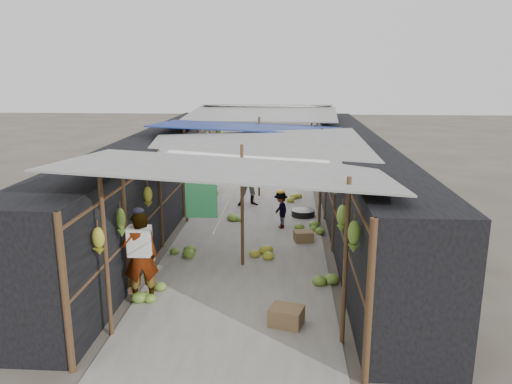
% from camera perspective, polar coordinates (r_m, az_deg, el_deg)
% --- Properties ---
extents(ground, '(80.00, 80.00, 0.00)m').
position_cam_1_polar(ground, '(8.09, -3.55, -16.38)').
color(ground, '#6B6356').
rests_on(ground, ground).
extents(aisle_slab, '(3.60, 16.00, 0.02)m').
position_cam_1_polar(aisle_slab, '(14.06, -0.24, -2.93)').
color(aisle_slab, '#9E998E').
rests_on(aisle_slab, ground).
extents(stall_left, '(1.40, 15.00, 2.30)m').
position_cam_1_polar(stall_left, '(14.22, -11.17, 1.73)').
color(stall_left, black).
rests_on(stall_left, ground).
extents(stall_right, '(1.40, 15.00, 2.30)m').
position_cam_1_polar(stall_right, '(13.86, 10.97, 1.43)').
color(stall_right, black).
rests_on(stall_right, ground).
extents(crate_near, '(0.62, 0.55, 0.31)m').
position_cam_1_polar(crate_near, '(8.38, 3.49, -14.01)').
color(crate_near, olive).
rests_on(crate_near, ground).
extents(crate_mid, '(0.50, 0.43, 0.27)m').
position_cam_1_polar(crate_mid, '(12.17, 5.46, -5.09)').
color(crate_mid, olive).
rests_on(crate_mid, ground).
extents(crate_back, '(0.47, 0.40, 0.29)m').
position_cam_1_polar(crate_back, '(18.73, 0.73, 1.74)').
color(crate_back, olive).
rests_on(crate_back, ground).
extents(black_basin, '(0.66, 0.66, 0.20)m').
position_cam_1_polar(black_basin, '(14.21, 5.40, -2.44)').
color(black_basin, black).
rests_on(black_basin, ground).
extents(vendor_elderly, '(0.71, 0.59, 1.68)m').
position_cam_1_polar(vendor_elderly, '(9.12, -13.06, -7.28)').
color(vendor_elderly, white).
rests_on(vendor_elderly, ground).
extents(shopper_blue, '(0.94, 0.80, 1.69)m').
position_cam_1_polar(shopper_blue, '(15.10, -0.62, 1.51)').
color(shopper_blue, '#1E4999').
rests_on(shopper_blue, ground).
extents(vendor_seated, '(0.56, 0.72, 0.98)m').
position_cam_1_polar(vendor_seated, '(13.02, 2.84, -2.11)').
color(vendor_seated, '#46423D').
rests_on(vendor_seated, ground).
extents(market_canopy, '(5.62, 15.20, 2.77)m').
position_cam_1_polar(market_canopy, '(13.89, -0.05, 6.96)').
color(market_canopy, brown).
rests_on(market_canopy, ground).
extents(hanging_bananas, '(3.96, 13.92, 0.82)m').
position_cam_1_polar(hanging_bananas, '(13.70, -0.79, 3.71)').
color(hanging_bananas, '#A5A52A').
rests_on(hanging_bananas, ground).
extents(floor_bananas, '(3.99, 10.26, 0.35)m').
position_cam_1_polar(floor_bananas, '(14.16, 0.54, -2.22)').
color(floor_bananas, '#A5A52A').
rests_on(floor_bananas, ground).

